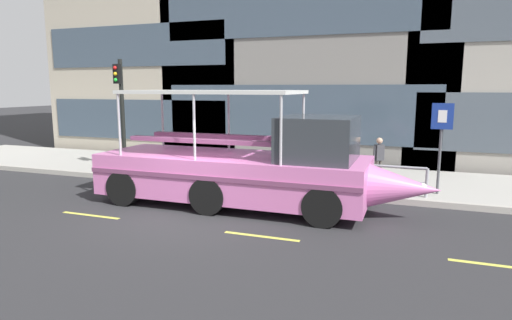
# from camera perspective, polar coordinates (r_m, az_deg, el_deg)

# --- Properties ---
(ground_plane) EXTENTS (120.00, 120.00, 0.00)m
(ground_plane) POSITION_cam_1_polar(r_m,az_deg,el_deg) (11.77, -8.95, -7.14)
(ground_plane) COLOR #2B2B2D
(sidewalk) EXTENTS (32.00, 4.80, 0.18)m
(sidewalk) POSITION_cam_1_polar(r_m,az_deg,el_deg) (16.72, 0.38, -1.75)
(sidewalk) COLOR #A8A59E
(sidewalk) RESTS_ON ground_plane
(curb_edge) EXTENTS (32.00, 0.18, 0.18)m
(curb_edge) POSITION_cam_1_polar(r_m,az_deg,el_deg) (14.45, -2.97, -3.55)
(curb_edge) COLOR #B2ADA3
(curb_edge) RESTS_ON ground_plane
(lane_centreline) EXTENTS (25.80, 0.12, 0.01)m
(lane_centreline) POSITION_cam_1_polar(r_m,az_deg,el_deg) (11.03, -11.27, -8.35)
(lane_centreline) COLOR #DBD64C
(lane_centreline) RESTS_ON ground_plane
(curb_guardrail) EXTENTS (10.83, 0.09, 0.89)m
(curb_guardrail) POSITION_cam_1_polar(r_m,az_deg,el_deg) (14.41, -0.33, -0.80)
(curb_guardrail) COLOR #9EA0A8
(curb_guardrail) RESTS_ON sidewalk
(traffic_light_pole) EXTENTS (0.24, 0.46, 4.22)m
(traffic_light_pole) POSITION_cam_1_polar(r_m,az_deg,el_deg) (17.47, -17.28, 7.04)
(traffic_light_pole) COLOR black
(traffic_light_pole) RESTS_ON sidewalk
(parking_sign) EXTENTS (0.60, 0.12, 2.72)m
(parking_sign) POSITION_cam_1_polar(r_m,az_deg,el_deg) (13.93, 23.12, 3.27)
(parking_sign) COLOR #4C4F54
(parking_sign) RESTS_ON sidewalk
(leaned_bicycle) EXTENTS (1.74, 0.46, 0.96)m
(leaned_bicycle) POSITION_cam_1_polar(r_m,az_deg,el_deg) (17.12, -14.94, -0.22)
(leaned_bicycle) COLOR black
(leaned_bicycle) RESTS_ON sidewalk
(duck_tour_boat) EXTENTS (9.59, 2.63, 3.27)m
(duck_tour_boat) POSITION_cam_1_polar(r_m,az_deg,el_deg) (12.25, -0.74, -1.08)
(duck_tour_boat) COLOR pink
(duck_tour_boat) RESTS_ON ground_plane
(pedestrian_near_bow) EXTENTS (0.34, 0.32, 1.53)m
(pedestrian_near_bow) POSITION_cam_1_polar(r_m,az_deg,el_deg) (15.08, 15.80, 0.55)
(pedestrian_near_bow) COLOR #47423D
(pedestrian_near_bow) RESTS_ON sidewalk
(pedestrian_mid_left) EXTENTS (0.45, 0.22, 1.57)m
(pedestrian_mid_left) POSITION_cam_1_polar(r_m,az_deg,el_deg) (15.47, 5.21, 1.20)
(pedestrian_mid_left) COLOR black
(pedestrian_mid_left) RESTS_ON sidewalk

